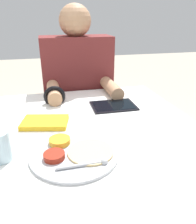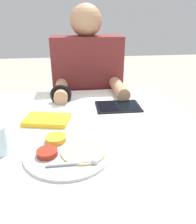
% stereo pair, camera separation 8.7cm
% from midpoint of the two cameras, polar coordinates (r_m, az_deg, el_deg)
% --- Properties ---
extents(dining_table, '(1.15, 1.04, 0.74)m').
position_cam_midpoint_polar(dining_table, '(1.07, -6.55, -23.56)').
color(dining_table, silver).
rests_on(dining_table, ground_plane).
extents(thali_tray, '(0.29, 0.29, 0.03)m').
position_cam_midpoint_polar(thali_tray, '(0.72, -4.49, -10.12)').
color(thali_tray, '#B7BABF').
rests_on(thali_tray, dining_table).
extents(red_notebook, '(0.20, 0.15, 0.02)m').
position_cam_midpoint_polar(red_notebook, '(0.93, -10.66, -2.15)').
color(red_notebook, silver).
rests_on(red_notebook, dining_table).
extents(tablet_device, '(0.22, 0.15, 0.01)m').
position_cam_midpoint_polar(tablet_device, '(1.07, 7.54, 1.44)').
color(tablet_device, black).
rests_on(tablet_device, dining_table).
extents(person_diner, '(0.43, 0.46, 1.22)m').
position_cam_midpoint_polar(person_diner, '(1.49, -1.00, 0.76)').
color(person_diner, black).
rests_on(person_diner, ground_plane).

